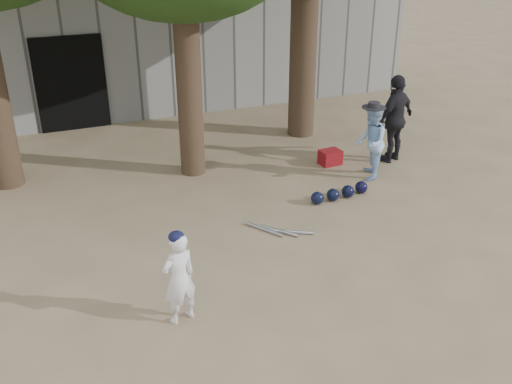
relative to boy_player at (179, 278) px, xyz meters
name	(u,v)px	position (x,y,z in m)	size (l,w,h in m)	color
ground	(244,292)	(0.93, 0.23, -0.61)	(70.00, 70.00, 0.00)	#937C5E
boy_player	(179,278)	(0.00, 0.00, 0.00)	(0.45, 0.29, 1.22)	white
spectator_blue	(371,143)	(4.58, 2.84, 0.11)	(0.70, 0.55, 1.44)	#99C1ED
spectator_dark	(395,119)	(5.53, 3.41, 0.29)	(1.06, 0.44, 1.80)	black
red_bag	(330,157)	(4.24, 3.72, -0.46)	(0.42, 0.32, 0.30)	maroon
back_building	(103,43)	(0.93, 10.56, 0.89)	(16.00, 5.24, 3.00)	gray
helmet_row	(340,193)	(3.60, 2.23, -0.50)	(1.19, 0.31, 0.23)	black
bat_pile	(278,230)	(2.05, 1.55, -0.58)	(0.89, 0.77, 0.06)	#B0AFB6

